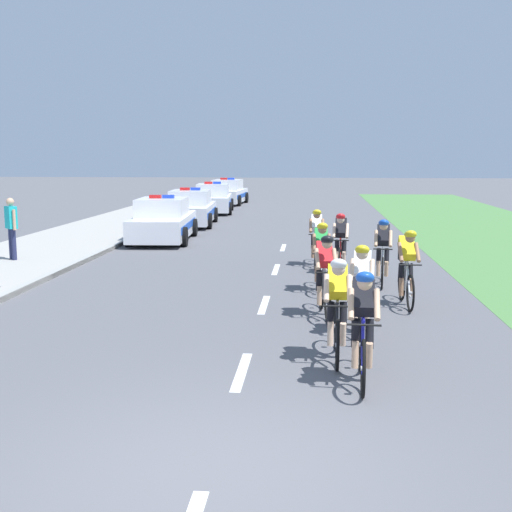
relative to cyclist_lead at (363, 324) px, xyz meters
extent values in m
plane|color=#56565B|center=(-1.60, -2.51, -0.79)|extent=(160.00, 160.00, 0.00)
cube|color=#A3A099|center=(-8.82, 11.49, -0.73)|extent=(3.95, 60.00, 0.12)
cube|color=#9E9E99|center=(-6.92, 11.49, -0.72)|extent=(0.16, 60.00, 0.13)
cube|color=white|center=(-1.60, 0.32, -0.78)|extent=(0.14, 1.60, 0.01)
cube|color=white|center=(-1.60, 4.32, -0.78)|extent=(0.14, 1.60, 0.01)
cube|color=white|center=(-1.60, 8.32, -0.78)|extent=(0.14, 1.60, 0.01)
cube|color=white|center=(-1.60, 12.32, -0.78)|extent=(0.14, 1.60, 0.01)
torus|color=black|center=(-0.02, -0.48, -0.42)|extent=(0.08, 0.73, 0.72)
cylinder|color=#99999E|center=(-0.02, -0.48, -0.42)|extent=(0.06, 0.06, 0.06)
torus|color=black|center=(0.02, 0.52, -0.42)|extent=(0.08, 0.73, 0.72)
cylinder|color=#99999E|center=(0.02, 0.52, -0.42)|extent=(0.06, 0.06, 0.06)
cylinder|color=#1E1E99|center=(0.00, -0.03, 0.11)|extent=(0.06, 0.55, 0.04)
cylinder|color=#1E1E99|center=(-0.01, -0.20, -0.21)|extent=(0.06, 0.48, 0.63)
cylinder|color=#1E1E99|center=(0.01, 0.17, -0.19)|extent=(0.04, 0.04, 0.65)
cylinder|color=black|center=(-0.02, -0.38, 0.09)|extent=(0.42, 0.05, 0.03)
cube|color=black|center=(0.01, 0.17, 0.15)|extent=(0.11, 0.22, 0.05)
cube|color=black|center=(0.00, 0.05, 0.35)|extent=(0.31, 0.56, 0.46)
cube|color=black|center=(0.01, 0.16, 0.19)|extent=(0.29, 0.21, 0.18)
cylinder|color=black|center=(0.10, 0.11, -0.15)|extent=(0.12, 0.23, 0.40)
cylinder|color=tan|center=(0.09, 0.03, -0.41)|extent=(0.10, 0.16, 0.36)
cylinder|color=black|center=(-0.08, 0.12, -0.15)|extent=(0.12, 0.17, 0.40)
cylinder|color=tan|center=(-0.09, 0.04, -0.41)|extent=(0.10, 0.13, 0.36)
cylinder|color=tan|center=(0.15, -0.17, 0.30)|extent=(0.09, 0.40, 0.35)
cylinder|color=tan|center=(-0.17, -0.16, 0.30)|extent=(0.09, 0.40, 0.35)
sphere|color=tan|center=(-0.01, -0.25, 0.59)|extent=(0.19, 0.19, 0.19)
ellipsoid|color=blue|center=(-0.01, -0.26, 0.66)|extent=(0.24, 0.32, 0.24)
torus|color=black|center=(-0.30, 0.48, -0.42)|extent=(0.06, 0.72, 0.72)
cylinder|color=#99999E|center=(-0.30, 0.48, -0.42)|extent=(0.06, 0.06, 0.06)
torus|color=black|center=(-0.28, 1.48, -0.42)|extent=(0.06, 0.72, 0.72)
cylinder|color=#99999E|center=(-0.28, 1.48, -0.42)|extent=(0.06, 0.06, 0.06)
cylinder|color=black|center=(-0.29, 0.93, 0.11)|extent=(0.04, 0.55, 0.04)
cylinder|color=black|center=(-0.30, 0.76, -0.21)|extent=(0.05, 0.48, 0.63)
cylinder|color=black|center=(-0.29, 1.13, -0.19)|extent=(0.04, 0.04, 0.65)
cylinder|color=black|center=(-0.30, 0.58, 0.09)|extent=(0.42, 0.03, 0.03)
cube|color=black|center=(-0.29, 1.13, 0.15)|extent=(0.10, 0.22, 0.05)
cube|color=yellow|center=(-0.29, 1.01, 0.35)|extent=(0.29, 0.54, 0.47)
cube|color=black|center=(-0.29, 1.12, 0.19)|extent=(0.28, 0.20, 0.18)
cylinder|color=black|center=(-0.20, 1.07, -0.15)|extent=(0.11, 0.22, 0.40)
cylinder|color=beige|center=(-0.20, 0.99, -0.41)|extent=(0.09, 0.16, 0.36)
cylinder|color=black|center=(-0.38, 1.08, -0.15)|extent=(0.11, 0.17, 0.40)
cylinder|color=beige|center=(-0.38, 1.00, -0.41)|extent=(0.09, 0.12, 0.36)
cylinder|color=beige|center=(-0.13, 0.79, 0.30)|extent=(0.08, 0.40, 0.35)
cylinder|color=beige|center=(-0.45, 0.80, 0.30)|extent=(0.08, 0.40, 0.35)
sphere|color=beige|center=(-0.30, 0.71, 0.59)|extent=(0.19, 0.19, 0.19)
ellipsoid|color=white|center=(-0.30, 0.70, 0.66)|extent=(0.23, 0.32, 0.24)
torus|color=black|center=(0.11, 1.90, -0.42)|extent=(0.12, 0.72, 0.72)
cylinder|color=#99999E|center=(0.11, 1.90, -0.42)|extent=(0.07, 0.07, 0.06)
torus|color=black|center=(0.21, 2.89, -0.42)|extent=(0.12, 0.72, 0.72)
cylinder|color=#99999E|center=(0.21, 2.89, -0.42)|extent=(0.07, 0.07, 0.06)
cylinder|color=#1E1E99|center=(0.15, 2.34, 0.11)|extent=(0.09, 0.55, 0.04)
cylinder|color=#1E1E99|center=(0.13, 2.17, -0.21)|extent=(0.09, 0.48, 0.63)
cylinder|color=#1E1E99|center=(0.17, 2.54, -0.19)|extent=(0.04, 0.04, 0.65)
cylinder|color=black|center=(0.12, 2.00, 0.09)|extent=(0.42, 0.07, 0.03)
cube|color=black|center=(0.17, 2.54, 0.15)|extent=(0.12, 0.23, 0.05)
cube|color=white|center=(0.16, 2.42, 0.35)|extent=(0.33, 0.57, 0.46)
cube|color=black|center=(0.17, 2.53, 0.19)|extent=(0.30, 0.23, 0.18)
cylinder|color=black|center=(0.25, 2.47, -0.15)|extent=(0.13, 0.23, 0.40)
cylinder|color=beige|center=(0.25, 2.39, -0.41)|extent=(0.11, 0.16, 0.36)
cylinder|color=black|center=(0.08, 2.49, -0.15)|extent=(0.13, 0.18, 0.40)
cylinder|color=beige|center=(0.07, 2.41, -0.41)|extent=(0.10, 0.13, 0.36)
cylinder|color=beige|center=(0.30, 2.19, 0.30)|extent=(0.12, 0.41, 0.35)
cylinder|color=beige|center=(-0.02, 2.22, 0.30)|extent=(0.12, 0.41, 0.35)
sphere|color=beige|center=(0.13, 2.12, 0.59)|extent=(0.19, 0.19, 0.19)
ellipsoid|color=yellow|center=(0.13, 2.11, 0.66)|extent=(0.26, 0.34, 0.24)
torus|color=black|center=(-0.38, 3.06, -0.42)|extent=(0.12, 0.72, 0.72)
cylinder|color=#99999E|center=(-0.38, 3.06, -0.42)|extent=(0.07, 0.07, 0.06)
torus|color=black|center=(-0.48, 4.06, -0.42)|extent=(0.12, 0.72, 0.72)
cylinder|color=#99999E|center=(-0.48, 4.06, -0.42)|extent=(0.07, 0.07, 0.06)
cylinder|color=silver|center=(-0.43, 3.51, 0.11)|extent=(0.09, 0.55, 0.04)
cylinder|color=silver|center=(-0.41, 3.33, -0.21)|extent=(0.09, 0.48, 0.63)
cylinder|color=silver|center=(-0.45, 3.71, -0.19)|extent=(0.04, 0.04, 0.65)
cylinder|color=black|center=(-0.39, 3.16, 0.09)|extent=(0.42, 0.07, 0.03)
cube|color=black|center=(-0.45, 3.71, 0.15)|extent=(0.12, 0.23, 0.05)
cube|color=red|center=(-0.43, 3.58, 0.35)|extent=(0.33, 0.57, 0.46)
cube|color=black|center=(-0.45, 3.70, 0.19)|extent=(0.30, 0.23, 0.18)
cylinder|color=black|center=(-0.35, 3.66, -0.15)|extent=(0.13, 0.23, 0.40)
cylinder|color=tan|center=(-0.34, 3.58, -0.41)|extent=(0.11, 0.16, 0.36)
cylinder|color=black|center=(-0.53, 3.64, -0.15)|extent=(0.13, 0.18, 0.40)
cylinder|color=tan|center=(-0.52, 3.56, -0.41)|extent=(0.10, 0.13, 0.36)
cylinder|color=tan|center=(-0.25, 3.39, 0.30)|extent=(0.12, 0.41, 0.35)
cylinder|color=tan|center=(-0.57, 3.35, 0.30)|extent=(0.12, 0.41, 0.35)
sphere|color=tan|center=(-0.40, 3.29, 0.59)|extent=(0.19, 0.19, 0.19)
ellipsoid|color=black|center=(-0.40, 3.28, 0.66)|extent=(0.26, 0.34, 0.24)
torus|color=black|center=(1.19, 3.99, -0.42)|extent=(0.06, 0.72, 0.72)
cylinder|color=#99999E|center=(1.19, 3.99, -0.42)|extent=(0.06, 0.06, 0.06)
torus|color=black|center=(1.16, 4.99, -0.42)|extent=(0.06, 0.72, 0.72)
cylinder|color=#99999E|center=(1.16, 4.99, -0.42)|extent=(0.06, 0.06, 0.06)
cylinder|color=silver|center=(1.17, 4.44, 0.11)|extent=(0.05, 0.55, 0.04)
cylinder|color=silver|center=(1.18, 4.27, -0.21)|extent=(0.05, 0.48, 0.63)
cylinder|color=silver|center=(1.17, 4.64, -0.19)|extent=(0.04, 0.04, 0.65)
cylinder|color=black|center=(1.18, 4.09, 0.09)|extent=(0.42, 0.04, 0.03)
cube|color=black|center=(1.17, 4.64, 0.15)|extent=(0.11, 0.22, 0.05)
cube|color=yellow|center=(1.17, 4.52, 0.35)|extent=(0.30, 0.55, 0.45)
cube|color=black|center=(1.17, 4.63, 0.19)|extent=(0.29, 0.21, 0.18)
cylinder|color=black|center=(1.26, 4.59, -0.15)|extent=(0.12, 0.23, 0.40)
cylinder|color=#9E7051|center=(1.26, 4.51, -0.41)|extent=(0.09, 0.16, 0.36)
cylinder|color=black|center=(1.08, 4.58, -0.15)|extent=(0.11, 0.17, 0.40)
cylinder|color=#9E7051|center=(1.08, 4.50, -0.41)|extent=(0.09, 0.12, 0.36)
cylinder|color=#9E7051|center=(1.34, 4.31, 0.30)|extent=(0.09, 0.40, 0.35)
cylinder|color=#9E7051|center=(1.02, 4.30, 0.30)|extent=(0.09, 0.40, 0.35)
sphere|color=#9E7051|center=(1.18, 4.22, 0.59)|extent=(0.19, 0.19, 0.19)
ellipsoid|color=yellow|center=(1.18, 4.21, 0.66)|extent=(0.24, 0.32, 0.24)
torus|color=black|center=(-0.45, 5.26, -0.42)|extent=(0.08, 0.73, 0.72)
cylinder|color=#99999E|center=(-0.45, 5.26, -0.42)|extent=(0.06, 0.06, 0.06)
torus|color=black|center=(-0.50, 6.26, -0.42)|extent=(0.08, 0.73, 0.72)
cylinder|color=#99999E|center=(-0.50, 6.26, -0.42)|extent=(0.06, 0.06, 0.06)
cylinder|color=silver|center=(-0.47, 5.71, 0.11)|extent=(0.06, 0.55, 0.04)
cylinder|color=silver|center=(-0.46, 5.53, -0.21)|extent=(0.06, 0.48, 0.63)
cylinder|color=silver|center=(-0.48, 5.91, -0.19)|extent=(0.04, 0.04, 0.65)
cylinder|color=black|center=(-0.45, 5.36, 0.09)|extent=(0.42, 0.05, 0.03)
cube|color=black|center=(-0.48, 5.91, 0.15)|extent=(0.11, 0.22, 0.05)
cube|color=green|center=(-0.47, 5.78, 0.35)|extent=(0.31, 0.56, 0.45)
cube|color=black|center=(-0.48, 5.90, 0.19)|extent=(0.29, 0.21, 0.18)
cylinder|color=black|center=(-0.39, 5.85, -0.15)|extent=(0.12, 0.23, 0.40)
cylinder|color=#9E7051|center=(-0.38, 5.77, -0.41)|extent=(0.10, 0.16, 0.36)
cylinder|color=black|center=(-0.57, 5.84, -0.15)|extent=(0.12, 0.17, 0.40)
cylinder|color=#9E7051|center=(-0.56, 5.76, -0.41)|extent=(0.10, 0.13, 0.36)
cylinder|color=#9E7051|center=(-0.30, 5.58, 0.30)|extent=(0.10, 0.40, 0.35)
cylinder|color=#9E7051|center=(-0.62, 5.56, 0.30)|extent=(0.10, 0.40, 0.35)
sphere|color=#9E7051|center=(-0.46, 5.48, 0.59)|extent=(0.19, 0.19, 0.19)
ellipsoid|color=yellow|center=(-0.46, 5.47, 0.66)|extent=(0.25, 0.33, 0.24)
torus|color=black|center=(0.87, 6.04, -0.42)|extent=(0.12, 0.72, 0.72)
cylinder|color=#99999E|center=(0.87, 6.04, -0.42)|extent=(0.07, 0.07, 0.06)
torus|color=black|center=(0.98, 7.04, -0.42)|extent=(0.12, 0.72, 0.72)
cylinder|color=#99999E|center=(0.98, 7.04, -0.42)|extent=(0.07, 0.07, 0.06)
cylinder|color=silver|center=(0.92, 6.49, 0.11)|extent=(0.09, 0.55, 0.04)
cylinder|color=silver|center=(0.90, 6.32, -0.21)|extent=(0.09, 0.48, 0.63)
cylinder|color=silver|center=(0.94, 6.69, -0.19)|extent=(0.04, 0.04, 0.65)
cylinder|color=black|center=(0.89, 6.14, 0.09)|extent=(0.42, 0.07, 0.03)
cube|color=black|center=(0.94, 6.69, 0.15)|extent=(0.12, 0.23, 0.05)
cube|color=black|center=(0.93, 6.56, 0.35)|extent=(0.33, 0.57, 0.46)
cube|color=black|center=(0.94, 6.68, 0.19)|extent=(0.30, 0.23, 0.18)
cylinder|color=black|center=(1.03, 6.62, -0.15)|extent=(0.13, 0.23, 0.40)
cylinder|color=tan|center=(1.02, 6.54, -0.41)|extent=(0.11, 0.16, 0.36)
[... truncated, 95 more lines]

